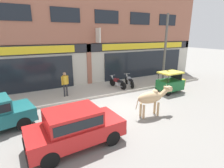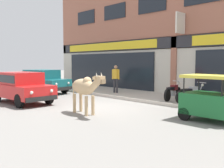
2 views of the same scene
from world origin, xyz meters
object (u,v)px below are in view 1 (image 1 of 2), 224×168
motorcycle_0 (118,83)px  utility_pole (165,50)px  car_0 (75,126)px  auto_rickshaw (171,83)px  motorcycle_1 (129,81)px  cow (152,97)px  pedestrian (65,82)px

motorcycle_0 → utility_pole: 4.59m
car_0 → auto_rickshaw: 8.51m
motorcycle_1 → motorcycle_0: bearing=176.2°
cow → pedestrian: 5.66m
motorcycle_0 → utility_pole: (3.88, -0.71, 2.33)m
cow → motorcycle_1: bearing=69.5°
motorcycle_0 → utility_pole: bearing=-10.4°
motorcycle_0 → cow: bearing=-98.5°
pedestrian → cow: bearing=-55.1°
car_0 → utility_pole: (8.75, 4.55, 2.06)m
cow → motorcycle_0: (0.69, 4.65, -0.46)m
cow → utility_pole: (4.58, 3.94, 1.87)m
car_0 → utility_pole: size_ratio=0.68×
cow → motorcycle_1: (1.72, 4.59, -0.46)m
cow → utility_pole: utility_pole is taller
pedestrian → car_0: bearing=-100.1°
car_0 → pedestrian: size_ratio=2.30×
cow → utility_pole: 6.33m
motorcycle_1 → pedestrian: (-4.95, 0.06, 0.60)m
cow → car_0: size_ratio=0.58×
motorcycle_0 → utility_pole: size_ratio=0.33×
motorcycle_0 → car_0: bearing=-132.8°
motorcycle_1 → utility_pole: 3.75m
cow → auto_rickshaw: bearing=31.6°
cow → car_0: cow is taller
motorcycle_1 → pedestrian: bearing=179.4°
motorcycle_0 → pedestrian: (-3.93, -0.01, 0.60)m
car_0 → auto_rickshaw: size_ratio=1.85×
auto_rickshaw → motorcycle_0: bearing=143.4°
auto_rickshaw → utility_pole: 2.84m
cow → utility_pole: bearing=40.7°
cow → motorcycle_0: cow is taller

